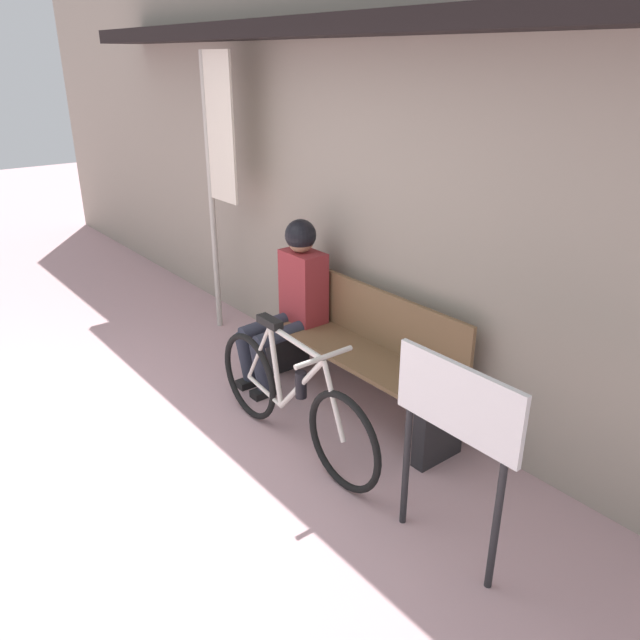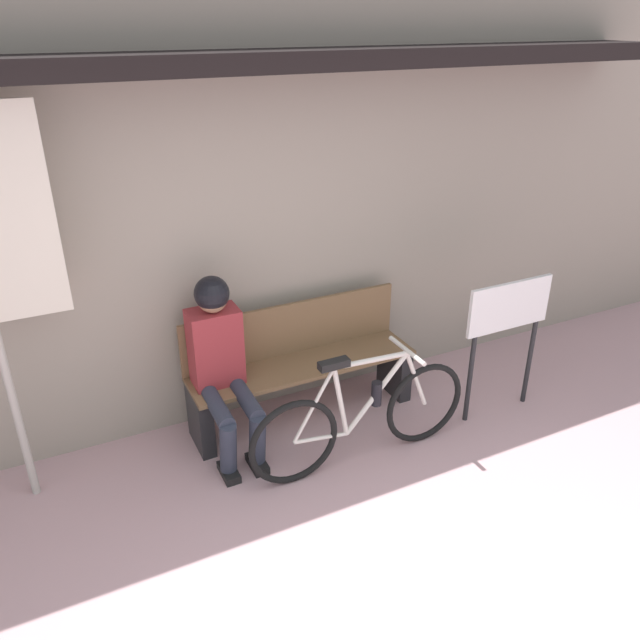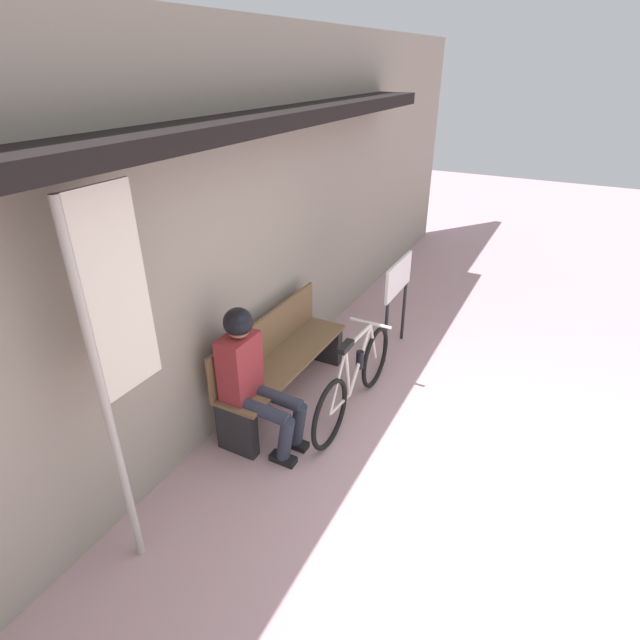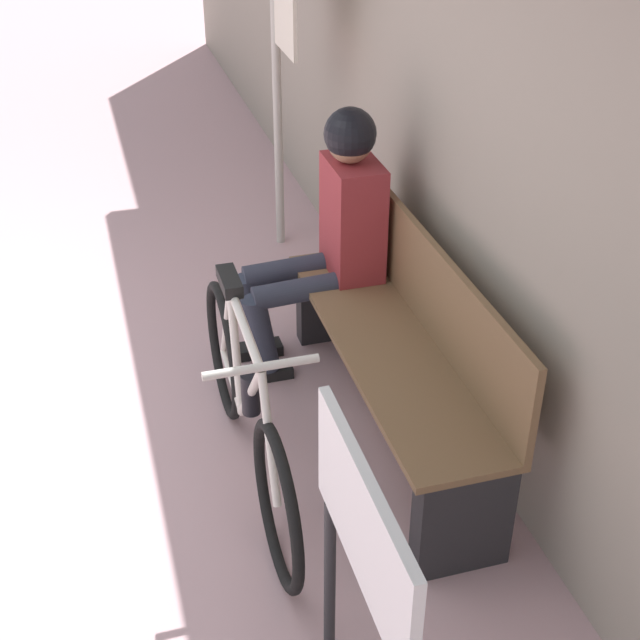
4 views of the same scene
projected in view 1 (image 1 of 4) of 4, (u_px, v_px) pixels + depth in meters
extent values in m
plane|color=#C69EA3|center=(37.00, 489.00, 3.63)|extent=(24.00, 24.00, 0.00)
cube|color=#9E9384|center=(357.00, 167.00, 4.40)|extent=(12.00, 0.12, 3.20)
cube|color=black|center=(326.00, 26.00, 3.89)|extent=(6.60, 0.44, 0.12)
cube|color=brown|center=(354.00, 351.00, 4.30)|extent=(1.69, 0.42, 0.03)
cube|color=brown|center=(376.00, 316.00, 4.33)|extent=(1.69, 0.03, 0.40)
cube|color=#232326|center=(288.00, 343.00, 4.97)|extent=(0.10, 0.36, 0.43)
cube|color=#232326|center=(438.00, 429.00, 3.82)|extent=(0.10, 0.36, 0.43)
torus|color=black|center=(249.00, 376.00, 4.26)|extent=(0.61, 0.04, 0.61)
torus|color=black|center=(343.00, 442.00, 3.54)|extent=(0.61, 0.04, 0.61)
cylinder|color=silver|center=(295.00, 342.00, 3.68)|extent=(0.54, 0.03, 0.06)
cylinder|color=silver|center=(301.00, 385.00, 3.75)|extent=(0.46, 0.03, 0.52)
cylinder|color=silver|center=(276.00, 366.00, 3.94)|extent=(0.13, 0.03, 0.54)
cylinder|color=silver|center=(265.00, 391.00, 4.13)|extent=(0.38, 0.03, 0.08)
cylinder|color=silver|center=(259.00, 352.00, 4.06)|extent=(0.30, 0.02, 0.49)
cylinder|color=silver|center=(334.00, 401.00, 3.52)|extent=(0.21, 0.03, 0.46)
cube|color=black|center=(270.00, 322.00, 3.86)|extent=(0.20, 0.07, 0.05)
cylinder|color=silver|center=(324.00, 357.00, 3.49)|extent=(0.03, 0.40, 0.03)
cylinder|color=black|center=(301.00, 385.00, 3.75)|extent=(0.07, 0.07, 0.17)
cylinder|color=#2D3342|center=(267.00, 325.00, 4.70)|extent=(0.11, 0.46, 0.13)
cylinder|color=#2D3342|center=(246.00, 357.00, 4.67)|extent=(0.11, 0.17, 0.40)
cube|color=black|center=(251.00, 382.00, 4.77)|extent=(0.10, 0.22, 0.06)
cylinder|color=#2D3342|center=(283.00, 334.00, 4.56)|extent=(0.11, 0.46, 0.13)
cylinder|color=#2D3342|center=(261.00, 366.00, 4.52)|extent=(0.11, 0.17, 0.40)
cube|color=black|center=(265.00, 392.00, 4.63)|extent=(0.10, 0.22, 0.06)
cube|color=maroon|center=(303.00, 287.00, 4.67)|extent=(0.34, 0.22, 0.54)
sphere|color=#9E7556|center=(301.00, 239.00, 4.51)|extent=(0.20, 0.20, 0.20)
sphere|color=black|center=(301.00, 235.00, 4.50)|extent=(0.23, 0.23, 0.23)
cylinder|color=#B7B2A8|center=(212.00, 199.00, 5.38)|extent=(0.05, 0.05, 2.37)
cube|color=silver|center=(220.00, 129.00, 4.98)|extent=(0.40, 0.02, 1.17)
cylinder|color=#232326|center=(406.00, 468.00, 3.24)|extent=(0.04, 0.04, 0.70)
cylinder|color=#232326|center=(496.00, 527.00, 2.83)|extent=(0.04, 0.04, 0.70)
cube|color=white|center=(457.00, 400.00, 2.83)|extent=(0.71, 0.03, 0.36)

